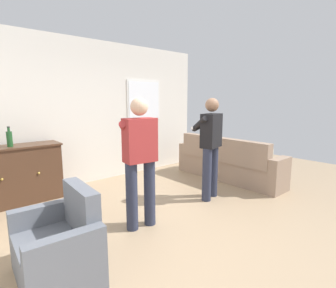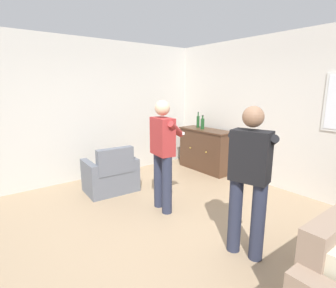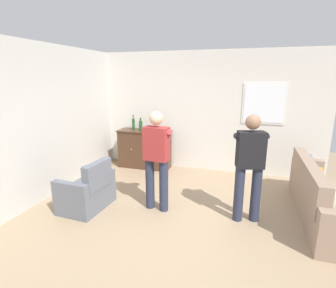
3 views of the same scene
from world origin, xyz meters
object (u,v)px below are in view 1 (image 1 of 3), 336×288
Objects in this scene: person_standing_left at (140,157)px; armchair at (59,248)px; person_standing_right at (210,144)px; couch at (226,163)px; sideboard_cabinet at (18,175)px; bottle_wine_green at (9,139)px.

armchair is at bearing -164.27° from person_standing_left.
person_standing_left is 1.00× the size of person_standing_right.
person_standing_left reaches higher than armchair.
couch is 1.42× the size of person_standing_right.
person_standing_right is at bearing -37.04° from sideboard_cabinet.
couch is 1.30m from person_standing_right.
sideboard_cabinet is 0.78× the size of person_standing_left.
bottle_wine_green is 0.19× the size of person_standing_right.
couch is at bearing -20.98° from bottle_wine_green.
person_standing_right is at bearing -35.65° from bottle_wine_green.
person_standing_left is at bearing -177.26° from person_standing_right.
sideboard_cabinet is at bearing 29.63° from bottle_wine_green.
person_standing_right is at bearing -157.45° from couch.
bottle_wine_green is 3.14m from person_standing_right.
person_standing_right is (2.61, 0.39, 0.65)m from armchair.
sideboard_cabinet is at bearing 158.06° from couch.
bottle_wine_green is at bearing 144.35° from person_standing_right.
armchair is at bearing -93.32° from sideboard_cabinet.
couch is at bearing 12.81° from armchair.
person_standing_left is at bearing 15.73° from armchair.
armchair is 2.36m from bottle_wine_green.
sideboard_cabinet is at bearing 86.68° from armchair.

